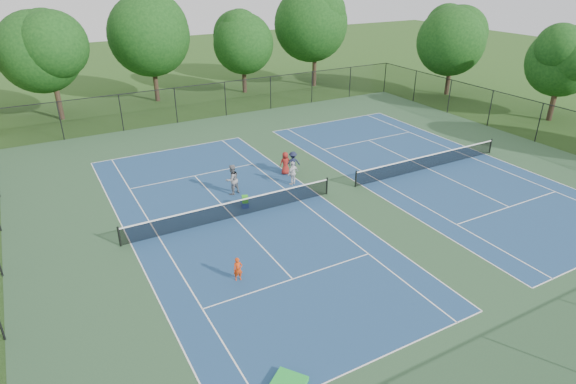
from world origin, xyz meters
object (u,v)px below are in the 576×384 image
tree_side_e (454,36)px  ball_hopper (245,199)px  bystander_a (293,173)px  bystander_c (285,163)px  child_player (238,269)px  ball_crate (245,205)px  tree_back_a (48,48)px  tree_side_f (563,59)px  tree_back_b (150,31)px  bystander_b (293,163)px  tree_back_d (315,21)px  instructor (232,180)px  tree_back_c (243,38)px

tree_side_e → ball_hopper: 32.30m
bystander_a → bystander_c: bearing=-122.0°
tree_side_e → child_player: size_ratio=8.06×
ball_hopper → ball_crate: bearing=0.0°
tree_back_a → tree_side_f: tree_back_a is taller
child_player → ball_crate: size_ratio=2.88×
tree_back_a → tree_back_b: bearing=12.5°
tree_back_b → bystander_b: (2.75, -22.29, -5.85)m
tree_back_d → bystander_c: 25.70m
instructor → ball_hopper: size_ratio=4.38×
tree_back_a → bystander_b: size_ratio=6.11×
tree_back_a → tree_back_c: size_ratio=1.09×
ball_crate → bystander_b: bearing=31.9°
tree_side_e → bystander_a: (-25.11, -11.81, -5.05)m
child_player → ball_hopper: child_player is taller
tree_back_a → ball_hopper: tree_back_a is taller
bystander_a → child_player: bearing=27.8°
tree_back_c → instructor: size_ratio=4.56×
bystander_a → bystander_c: (0.37, 1.65, -0.01)m
tree_side_f → bystander_b: bearing=178.4°
tree_side_e → bystander_a: tree_side_e is taller
tree_side_e → ball_crate: bearing=-155.5°
bystander_a → tree_back_c: bearing=-126.5°
ball_hopper → bystander_c: bearing=35.9°
instructor → child_player: bearing=53.7°
tree_side_e → bystander_a: bearing=-154.8°
tree_back_a → tree_side_f: (37.00, -21.00, -0.79)m
tree_side_f → child_player: size_ratio=7.38×
tree_back_d → tree_side_f: 23.76m
bystander_a → ball_crate: size_ratio=3.99×
tree_back_b → child_player: bearing=-99.2°
child_player → ball_crate: bearing=74.4°
instructor → bystander_b: size_ratio=1.23×
tree_side_e → tree_side_f: (1.00, -11.00, -0.56)m
bystander_b → ball_crate: bearing=43.8°
tree_side_f → bystander_a: (-26.11, -0.81, -4.49)m
tree_back_c → child_player: tree_back_c is taller
instructor → bystander_a: bearing=156.5°
tree_back_c → instructor: tree_back_c is taller
tree_back_b → bystander_c: (2.26, -22.16, -5.84)m
tree_side_e → bystander_b: 26.82m
ball_crate → instructor: bearing=87.2°
tree_back_c → child_player: bearing=-114.9°
bystander_b → instructor: bearing=23.4°
ball_crate → tree_back_b: bearing=85.5°
tree_side_e → tree_back_c: bearing=148.6°
tree_back_b → bystander_b: bearing=-83.0°
tree_back_a → ball_crate: 24.97m
ball_hopper → bystander_a: bearing=20.2°
tree_back_a → child_player: tree_back_a is taller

